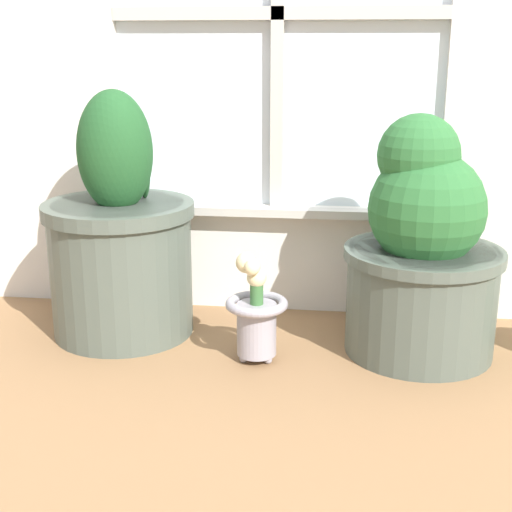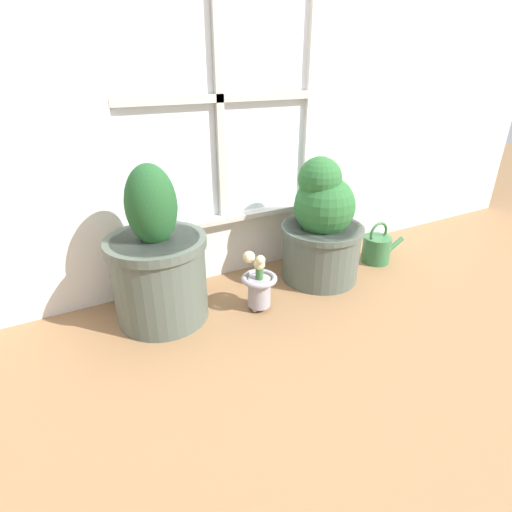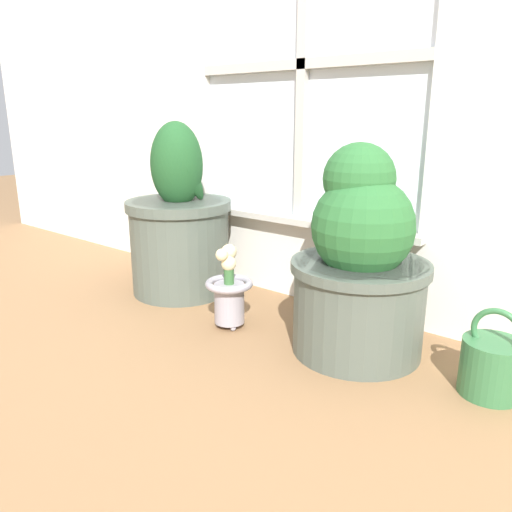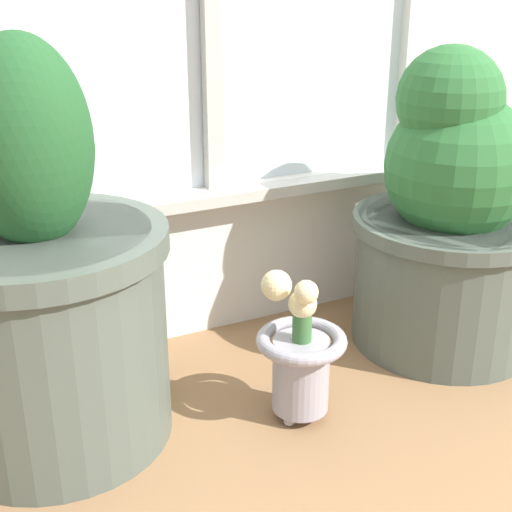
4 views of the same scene
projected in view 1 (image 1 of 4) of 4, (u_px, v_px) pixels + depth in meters
The scene contains 4 objects.
ground_plane at pixel (253, 388), 1.68m from camera, with size 10.00×10.00×0.00m, color olive.
potted_plant_left at pixel (120, 243), 1.94m from camera, with size 0.41×0.41×0.67m.
potted_plant_right at pixel (422, 254), 1.81m from camera, with size 0.40×0.40×0.62m.
flower_vase at pixel (256, 313), 1.79m from camera, with size 0.16×0.16×0.28m.
Camera 1 is at (0.20, -1.51, 0.77)m, focal length 50.00 mm.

